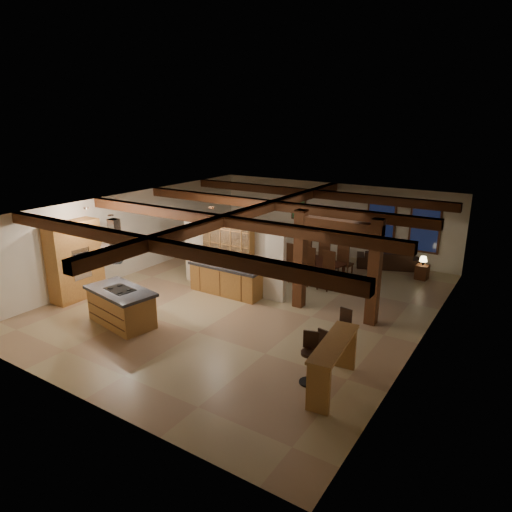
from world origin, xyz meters
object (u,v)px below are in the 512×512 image
at_px(dining_table, 316,270).
at_px(bar_counter, 334,357).
at_px(kitchen_island, 121,306).
at_px(sofa, 387,259).

height_order(dining_table, bar_counter, bar_counter).
relative_size(kitchen_island, sofa, 0.98).
distance_m(sofa, bar_counter, 8.58).
distance_m(kitchen_island, sofa, 9.79).
bearing_deg(bar_counter, dining_table, 118.32).
xyz_separation_m(sofa, bar_counter, (1.49, -8.44, 0.39)).
distance_m(dining_table, sofa, 3.05).
bearing_deg(kitchen_island, dining_table, 65.04).
bearing_deg(dining_table, bar_counter, -44.73).
xyz_separation_m(dining_table, bar_counter, (3.18, -5.91, 0.39)).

